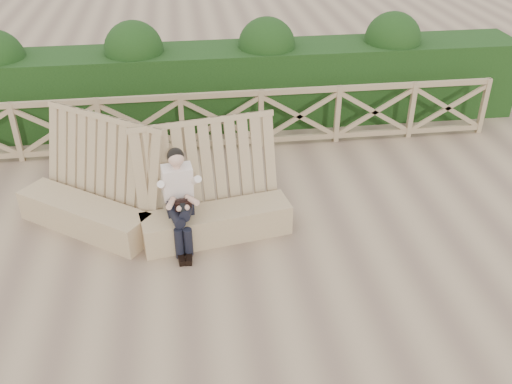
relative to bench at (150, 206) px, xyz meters
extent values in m
plane|color=brown|center=(1.23, -1.03, -0.40)|extent=(60.00, 60.00, 0.00)
cube|color=#9D7B5A|center=(-0.95, 0.15, -0.17)|extent=(1.98, 1.65, 0.45)
cube|color=#9D7B5A|center=(-0.79, 0.37, 0.40)|extent=(1.95, 1.61, 1.57)
cube|color=#9D7B5A|center=(0.92, -0.30, -0.17)|extent=(2.15, 0.85, 0.45)
cube|color=#9D7B5A|center=(0.87, -0.03, 0.40)|extent=(2.14, 0.80, 1.57)
cube|color=black|center=(0.42, -0.28, 0.16)|extent=(0.39, 0.31, 0.22)
cube|color=beige|center=(0.42, -0.23, 0.50)|extent=(0.44, 0.34, 0.53)
sphere|color=tan|center=(0.42, -0.28, 0.88)|extent=(0.24, 0.24, 0.21)
sphere|color=black|center=(0.42, -0.24, 0.90)|extent=(0.26, 0.26, 0.23)
cylinder|color=black|center=(0.36, -0.50, 0.14)|extent=(0.21, 0.48, 0.15)
cylinder|color=black|center=(0.52, -0.46, 0.21)|extent=(0.21, 0.48, 0.17)
cylinder|color=black|center=(0.38, -0.72, -0.17)|extent=(0.14, 0.14, 0.45)
cylinder|color=black|center=(0.51, -0.72, -0.17)|extent=(0.14, 0.14, 0.45)
cube|color=black|center=(0.40, -0.81, -0.36)|extent=(0.12, 0.25, 0.08)
cube|color=black|center=(0.50, -0.82, -0.36)|extent=(0.12, 0.25, 0.08)
cube|color=black|center=(0.47, -0.46, 0.26)|extent=(0.24, 0.16, 0.15)
cube|color=black|center=(0.47, -0.62, 0.32)|extent=(0.08, 0.10, 0.12)
cube|color=#8A6E50|center=(1.23, 2.47, 0.65)|extent=(10.10, 0.07, 0.10)
cube|color=#8A6E50|center=(1.23, 2.47, -0.28)|extent=(10.10, 0.07, 0.10)
cube|color=black|center=(1.23, 3.67, 0.35)|extent=(12.00, 1.20, 1.50)
camera|label=1|loc=(0.57, -6.97, 4.41)|focal=40.00mm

